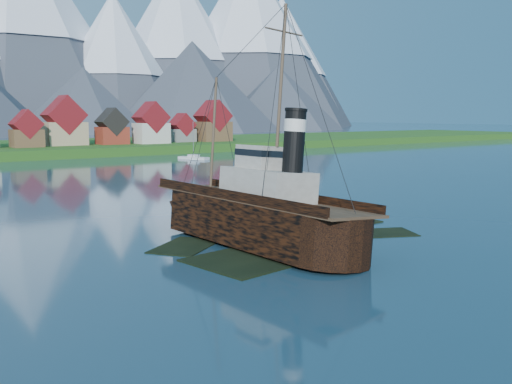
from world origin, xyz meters
TOP-DOWN VIEW (x-y plane):
  - ground at (0.00, 0.00)m, footprint 1400.00×1400.00m
  - shoal at (1.78, 2.15)m, footprint 31.71×21.24m
  - seawall at (0.00, 132.00)m, footprint 600.00×2.50m
  - tugboat_wreck at (-2.55, 4.30)m, footprint 7.57×32.61m
  - sailboat_e at (49.99, 107.39)m, footprint 6.25×10.60m

SIDE VIEW (x-z plane):
  - shoal at x=1.78m, z-range -0.92..0.22m
  - ground at x=0.00m, z-range 0.00..0.00m
  - seawall at x=0.00m, z-range -1.00..1.00m
  - sailboat_e at x=49.99m, z-range -5.76..6.28m
  - tugboat_wreck at x=-2.55m, z-range -9.69..16.16m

